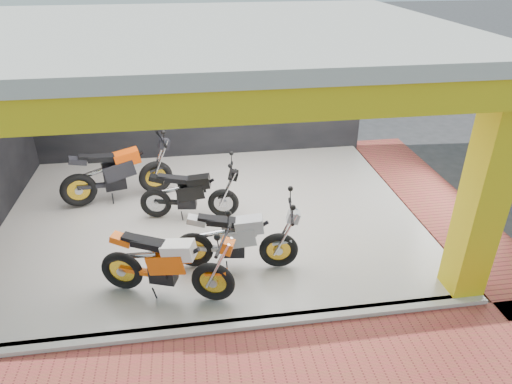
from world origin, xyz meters
TOP-DOWN VIEW (x-y plane):
  - ground at (0.00, 0.00)m, footprint 80.00×80.00m
  - showroom_floor at (0.00, 2.00)m, footprint 8.00×6.00m
  - showroom_ceiling at (0.00, 2.00)m, footprint 8.40×6.40m
  - back_wall at (0.00, 5.10)m, footprint 8.20×0.20m
  - corner_column at (3.75, -0.75)m, footprint 0.50×0.50m
  - header_beam_front at (0.00, -1.00)m, footprint 8.40×0.30m
  - header_beam_right at (4.00, 2.00)m, footprint 0.30×6.40m
  - floor_kerb at (0.00, -1.02)m, footprint 8.00×0.20m
  - paver_front at (0.00, -1.80)m, footprint 9.00×1.40m
  - paver_right at (4.80, 2.00)m, footprint 1.40×7.00m
  - moto_hero at (-0.10, -0.50)m, footprint 2.36×1.50m
  - moto_row_a at (1.01, 0.16)m, footprint 2.23×1.11m
  - moto_row_b at (0.25, 1.87)m, footprint 2.11×1.03m
  - moto_row_c at (-1.08, 3.09)m, footprint 2.55×1.45m

SIDE VIEW (x-z plane):
  - ground at x=0.00m, z-range 0.00..0.00m
  - paver_front at x=0.00m, z-range 0.00..0.03m
  - paver_right at x=4.80m, z-range 0.00..0.03m
  - showroom_floor at x=0.00m, z-range 0.00..0.10m
  - floor_kerb at x=0.00m, z-range 0.00..0.10m
  - moto_row_b at x=0.25m, z-range 0.10..1.34m
  - moto_row_a at x=1.01m, z-range 0.10..1.41m
  - moto_hero at x=-0.10m, z-range 0.10..1.45m
  - moto_row_c at x=-1.08m, z-range 0.10..1.57m
  - back_wall at x=0.00m, z-range 0.00..3.50m
  - corner_column at x=3.75m, z-range 0.00..3.50m
  - header_beam_front at x=0.00m, z-range 3.10..3.50m
  - header_beam_right at x=4.00m, z-range 3.10..3.50m
  - showroom_ceiling at x=0.00m, z-range 3.50..3.70m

